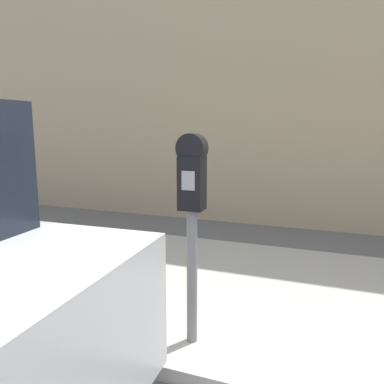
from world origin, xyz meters
name	(u,v)px	position (x,y,z in m)	size (l,w,h in m)	color
sidewalk	(269,297)	(0.00, 2.20, 0.05)	(24.00, 2.80, 0.11)	#ADAAA3
building_facade	(308,14)	(0.00, 5.19, 3.37)	(24.00, 0.30, 6.75)	tan
parking_meter	(192,205)	(-0.39, 1.16, 1.13)	(0.20, 0.14, 1.50)	slate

